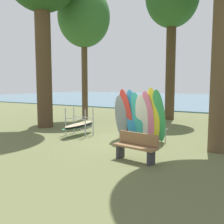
{
  "coord_description": "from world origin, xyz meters",
  "views": [
    {
      "loc": [
        4.85,
        -9.11,
        2.35
      ],
      "look_at": [
        -0.79,
        0.59,
        1.1
      ],
      "focal_mm": 41.18,
      "sensor_mm": 36.0,
      "label": 1
    }
  ],
  "objects_px": {
    "tree_far_right_back": "(84,18)",
    "board_storage_rack": "(79,125)",
    "tree_far_left_back": "(172,0)",
    "leaning_board_pile": "(140,116)",
    "park_bench": "(136,146)"
  },
  "relations": [
    {
      "from": "tree_far_left_back",
      "to": "leaning_board_pile",
      "type": "distance_m",
      "value": 9.53
    },
    {
      "from": "leaning_board_pile",
      "to": "tree_far_right_back",
      "type": "bearing_deg",
      "value": 144.27
    },
    {
      "from": "leaning_board_pile",
      "to": "park_bench",
      "type": "xyz_separation_m",
      "value": [
        1.0,
        -2.49,
        -0.57
      ]
    },
    {
      "from": "tree_far_right_back",
      "to": "board_storage_rack",
      "type": "distance_m",
      "value": 7.97
    },
    {
      "from": "tree_far_left_back",
      "to": "leaning_board_pile",
      "type": "relative_size",
      "value": 4.4
    },
    {
      "from": "tree_far_left_back",
      "to": "board_storage_rack",
      "type": "relative_size",
      "value": 4.55
    },
    {
      "from": "tree_far_right_back",
      "to": "leaning_board_pile",
      "type": "relative_size",
      "value": 3.83
    },
    {
      "from": "tree_far_right_back",
      "to": "tree_far_left_back",
      "type": "bearing_deg",
      "value": 29.97
    },
    {
      "from": "tree_far_left_back",
      "to": "leaning_board_pile",
      "type": "xyz_separation_m",
      "value": [
        0.95,
        -6.9,
        -6.5
      ]
    },
    {
      "from": "tree_far_left_back",
      "to": "tree_far_right_back",
      "type": "distance_m",
      "value": 5.64
    },
    {
      "from": "board_storage_rack",
      "to": "park_bench",
      "type": "distance_m",
      "value": 4.47
    },
    {
      "from": "tree_far_right_back",
      "to": "park_bench",
      "type": "distance_m",
      "value": 11.2
    },
    {
      "from": "tree_far_right_back",
      "to": "board_storage_rack",
      "type": "bearing_deg",
      "value": -56.76
    },
    {
      "from": "leaning_board_pile",
      "to": "board_storage_rack",
      "type": "bearing_deg",
      "value": -174.89
    },
    {
      "from": "leaning_board_pile",
      "to": "board_storage_rack",
      "type": "distance_m",
      "value": 2.93
    }
  ]
}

